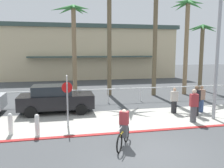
% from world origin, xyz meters
% --- Properties ---
extents(ground_plane, '(80.00, 80.00, 0.00)m').
position_xyz_m(ground_plane, '(0.00, 10.00, 0.00)').
color(ground_plane, '#424447').
extents(sidewalk_strip, '(44.00, 4.00, 0.02)m').
position_xyz_m(sidewalk_strip, '(0.00, 4.20, 0.01)').
color(sidewalk_strip, '#ADAAA0').
rests_on(sidewalk_strip, ground).
extents(curb_paint, '(44.00, 0.24, 0.03)m').
position_xyz_m(curb_paint, '(0.00, 2.20, 0.01)').
color(curb_paint, maroon).
rests_on(curb_paint, ground).
extents(building_backdrop, '(23.35, 13.05, 7.12)m').
position_xyz_m(building_backdrop, '(0.65, 27.82, 3.58)').
color(building_backdrop, beige).
rests_on(building_backdrop, ground).
extents(rail_fence, '(19.76, 0.08, 1.04)m').
position_xyz_m(rail_fence, '(0.00, 8.50, 0.84)').
color(rail_fence, white).
rests_on(rail_fence, ground).
extents(stop_sign_bike_lane, '(0.52, 0.56, 2.56)m').
position_xyz_m(stop_sign_bike_lane, '(-2.97, 3.59, 1.68)').
color(stop_sign_bike_lane, gray).
rests_on(stop_sign_bike_lane, ground).
extents(bollard_0, '(0.20, 0.20, 1.00)m').
position_xyz_m(bollard_0, '(-5.51, 2.99, 0.52)').
color(bollard_0, white).
rests_on(bollard_0, ground).
extents(bollard_2, '(0.20, 0.20, 1.00)m').
position_xyz_m(bollard_2, '(-4.32, 2.58, 0.52)').
color(bollard_2, white).
rests_on(bollard_2, ground).
extents(streetlight_curb, '(0.24, 2.54, 7.50)m').
position_xyz_m(streetlight_curb, '(4.92, 3.07, 4.28)').
color(streetlight_curb, '#9EA0A5').
rests_on(streetlight_curb, ground).
extents(palm_tree_2, '(3.12, 2.87, 7.40)m').
position_xyz_m(palm_tree_2, '(-2.26, 11.66, 5.58)').
color(palm_tree_2, '#846B4C').
rests_on(palm_tree_2, ground).
extents(palm_tree_3, '(3.54, 3.76, 9.35)m').
position_xyz_m(palm_tree_3, '(0.67, 11.40, 6.87)').
color(palm_tree_3, brown).
rests_on(palm_tree_3, ground).
extents(palm_tree_4, '(3.51, 3.65, 9.87)m').
position_xyz_m(palm_tree_4, '(4.36, 10.62, 7.19)').
color(palm_tree_4, brown).
rests_on(palm_tree_4, ground).
extents(palm_tree_5, '(3.07, 3.44, 7.94)m').
position_xyz_m(palm_tree_5, '(7.09, 10.51, 5.82)').
color(palm_tree_5, '#846B4C').
rests_on(palm_tree_5, ground).
extents(palm_tree_6, '(2.85, 2.91, 6.19)m').
position_xyz_m(palm_tree_6, '(9.70, 12.27, 4.53)').
color(palm_tree_6, brown).
rests_on(palm_tree_6, ground).
extents(car_black_1, '(4.40, 2.02, 1.69)m').
position_xyz_m(car_black_1, '(-3.63, 6.47, 0.87)').
color(car_black_1, black).
rests_on(car_black_1, ground).
extents(cyclist_yellow_0, '(0.94, 1.62, 1.50)m').
position_xyz_m(cyclist_yellow_0, '(-0.86, 0.78, 0.69)').
color(cyclist_yellow_0, black).
rests_on(cyclist_yellow_0, ground).
extents(pedestrian_0, '(0.46, 0.41, 1.77)m').
position_xyz_m(pedestrian_0, '(4.33, 4.12, 0.82)').
color(pedestrian_0, '#232326').
rests_on(pedestrian_0, ground).
extents(pedestrian_1, '(0.44, 0.37, 1.57)m').
position_xyz_m(pedestrian_1, '(3.34, 4.88, 0.72)').
color(pedestrian_1, '#232326').
rests_on(pedestrian_1, ground).
extents(pedestrian_2, '(0.44, 0.37, 1.78)m').
position_xyz_m(pedestrian_2, '(3.51, 3.01, 0.83)').
color(pedestrian_2, '#4C4C51').
rests_on(pedestrian_2, ground).
extents(pedestrian_3, '(0.46, 0.40, 1.65)m').
position_xyz_m(pedestrian_3, '(5.07, 4.78, 0.76)').
color(pedestrian_3, '#384C7A').
rests_on(pedestrian_3, ground).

